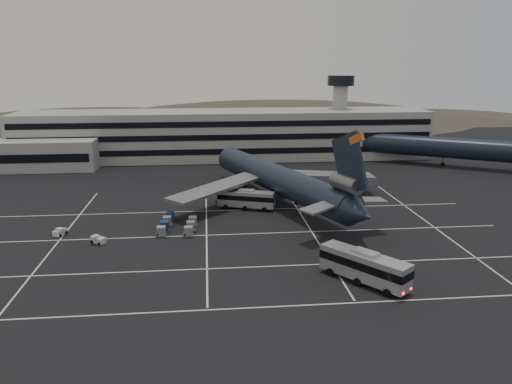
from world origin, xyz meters
TOP-DOWN VIEW (x-y plane):
  - ground at (0.00, 0.00)m, footprint 260.00×260.00m
  - lane_markings at (0.95, 0.72)m, footprint 90.00×55.62m
  - terminal at (-2.95, 71.14)m, footprint 125.00×26.00m
  - hills at (17.99, 170.00)m, footprint 352.00×180.00m
  - trijet_main at (8.74, 21.12)m, footprint 44.21×55.45m
  - trijet_far at (60.20, 53.42)m, footprint 51.82×36.31m
  - bus_near at (14.63, -16.58)m, footprint 10.19×11.77m
  - bus_far at (1.94, 18.53)m, footprint 11.46×6.06m
  - tug_a at (-30.53, 6.22)m, footprint 2.06×2.58m
  - tug_b at (-23.22, 1.79)m, footprint 2.65×2.51m
  - uld_cluster at (-11.19, 7.62)m, footprint 7.07×10.81m

SIDE VIEW (x-z plane):
  - hills at x=17.99m, z-range -34.07..9.93m
  - ground at x=0.00m, z-range 0.00..0.00m
  - lane_markings at x=0.95m, z-range 0.00..0.01m
  - tug_a at x=-30.53m, z-range -0.08..1.37m
  - tug_b at x=-23.22m, z-range -0.08..1.39m
  - uld_cluster at x=-11.19m, z-range -0.02..1.66m
  - bus_far at x=1.94m, z-range 0.19..4.15m
  - bus_near at x=14.63m, z-range 0.21..4.70m
  - trijet_main at x=8.74m, z-range -3.79..14.29m
  - trijet_far at x=60.20m, z-range -3.61..14.47m
  - terminal at x=-2.95m, z-range -5.07..18.93m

